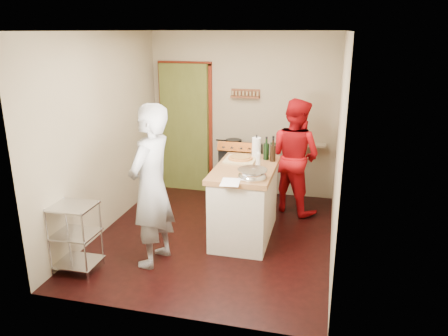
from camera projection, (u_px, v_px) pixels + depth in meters
The scene contains 10 objects.
floor at pixel (215, 236), 5.79m from camera, with size 3.50×3.50×0.00m, color black.
back_wall at pixel (205, 123), 7.25m from camera, with size 3.00×0.44×2.60m.
left_wall at pixel (104, 134), 5.74m from camera, with size 0.04×3.50×2.60m, color tan.
right_wall at pixel (339, 148), 5.06m from camera, with size 0.04×3.50×2.60m, color tan.
ceiling at pixel (213, 30), 5.00m from camera, with size 3.00×3.50×0.02m, color white.
stove at pixel (241, 172), 6.96m from camera, with size 0.60×0.63×1.00m.
wire_shelving at pixel (75, 235), 4.85m from camera, with size 0.48×0.40×0.80m.
island at pixel (245, 200), 5.65m from camera, with size 0.75×1.40×1.27m.
person_stripe at pixel (151, 187), 4.88m from camera, with size 0.68×0.45×1.87m, color #A3A3A7.
person_red at pixel (295, 156), 6.38m from camera, with size 0.82×0.64×1.69m, color #AF0B11.
Camera 1 is at (1.38, -5.06, 2.61)m, focal length 35.00 mm.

